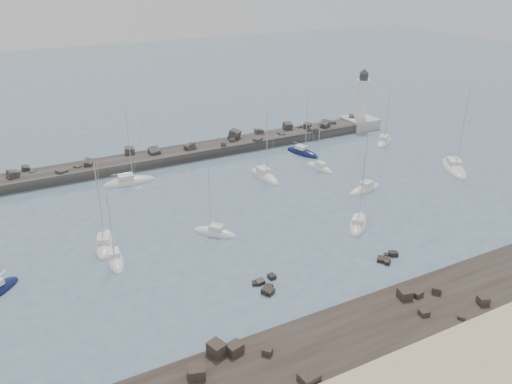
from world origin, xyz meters
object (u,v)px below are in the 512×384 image
lighthouse (360,115)px  sailboat_4 (129,182)px  sailboat_6 (264,177)px  sailboat_11 (454,169)px  sailboat_8 (303,153)px  sailboat_10 (320,168)px  sailboat_5 (214,233)px  sailboat_9 (365,190)px  sailboat_14 (115,260)px  sailboat_3 (105,244)px  sailboat_7 (358,224)px  sailboat_12 (384,142)px

lighthouse → sailboat_4: (-57.74, -7.63, -2.95)m
lighthouse → sailboat_4: bearing=-172.5°
sailboat_6 → sailboat_11: 36.65m
sailboat_8 → sailboat_10: (-1.58, -8.60, -0.01)m
sailboat_5 → sailboat_8: bearing=37.5°
sailboat_9 → sailboat_10: 12.02m
sailboat_4 → sailboat_8: 35.88m
sailboat_14 → sailboat_6: bearing=27.0°
lighthouse → sailboat_6: bearing=-154.5°
lighthouse → sailboat_3: size_ratio=1.11×
sailboat_10 → sailboat_14: size_ratio=0.99×
sailboat_6 → sailboat_5: bearing=-137.4°
sailboat_14 → sailboat_5: bearing=2.8°
sailboat_4 → sailboat_14: size_ratio=1.34×
sailboat_7 → sailboat_11: (30.28, 9.43, 0.01)m
sailboat_10 → sailboat_6: bearing=174.3°
sailboat_9 → sailboat_12: 26.69m
sailboat_4 → sailboat_14: (-8.19, -24.84, -0.00)m
sailboat_7 → sailboat_12: (28.53, 27.58, 0.02)m
sailboat_9 → sailboat_12: sailboat_12 is taller
sailboat_12 → sailboat_10: bearing=-163.8°
sailboat_12 → sailboat_14: sailboat_12 is taller
sailboat_8 → sailboat_14: 49.81m
sailboat_7 → sailboat_11: 31.72m
sailboat_4 → sailboat_6: bearing=-21.6°
sailboat_7 → sailboat_4: bearing=130.3°
sailboat_8 → sailboat_12: 19.62m
lighthouse → sailboat_5: size_ratio=1.32×
sailboat_7 → sailboat_6: bearing=99.8°
sailboat_8 → sailboat_10: 8.74m
sailboat_14 → sailboat_12: bearing=18.1°
sailboat_3 → sailboat_7: bearing=-18.2°
sailboat_12 → sailboat_4: bearing=175.8°
lighthouse → sailboat_4: size_ratio=0.99×
sailboat_3 → sailboat_8: (44.35, 18.46, -0.01)m
sailboat_5 → sailboat_7: 21.68m
lighthouse → sailboat_6: (-34.88, -16.67, -2.94)m
lighthouse → sailboat_3: bearing=-157.3°
sailboat_3 → sailboat_8: sailboat_3 is taller
sailboat_10 → sailboat_14: bearing=-160.9°
sailboat_6 → sailboat_12: sailboat_6 is taller
sailboat_14 → sailboat_11: bearing=2.3°
sailboat_4 → sailboat_6: size_ratio=1.04×
sailboat_10 → sailboat_9: bearing=-83.3°
sailboat_6 → sailboat_11: sailboat_11 is taller
sailboat_3 → sailboat_5: bearing=-15.3°
sailboat_10 → sailboat_12: (21.04, 6.12, 0.02)m
sailboat_8 → sailboat_7: bearing=-106.8°
sailboat_11 → sailboat_14: bearing=-177.7°
sailboat_12 → sailboat_5: bearing=-157.7°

